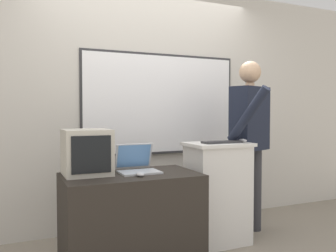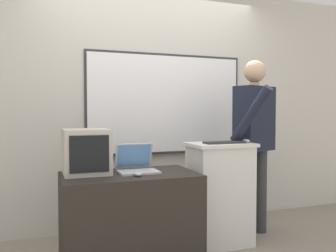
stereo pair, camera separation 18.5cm
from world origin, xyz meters
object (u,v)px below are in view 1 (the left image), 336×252
object	(u,v)px
person_presenter	(250,134)
computer_mouse_by_keyboard	(243,141)
wireless_keyboard	(222,142)
lectern_podium	(218,193)
side_desk	(131,220)
computer_mouse_by_laptop	(140,174)
laptop	(137,164)
crt_monitor	(87,152)

from	to	relation	value
person_presenter	computer_mouse_by_keyboard	xyz separation A→B (m)	(-0.20, -0.16, -0.05)
wireless_keyboard	computer_mouse_by_keyboard	bearing A→B (deg)	-1.23
lectern_podium	computer_mouse_by_keyboard	xyz separation A→B (m)	(0.24, -0.06, 0.49)
lectern_podium	person_presenter	size ratio (longest dim) A/B	0.54
side_desk	computer_mouse_by_laptop	distance (m)	0.41
lectern_podium	side_desk	bearing A→B (deg)	-171.10
side_desk	laptop	bearing A→B (deg)	45.19
side_desk	wireless_keyboard	distance (m)	1.08
computer_mouse_by_laptop	computer_mouse_by_keyboard	bearing A→B (deg)	11.04
computer_mouse_by_laptop	computer_mouse_by_keyboard	world-z (taller)	computer_mouse_by_keyboard
computer_mouse_by_keyboard	crt_monitor	xyz separation A→B (m)	(-1.46, 0.03, -0.05)
lectern_podium	wireless_keyboard	size ratio (longest dim) A/B	2.49
side_desk	computer_mouse_by_keyboard	distance (m)	1.29
laptop	person_presenter	bearing A→B (deg)	7.62
person_presenter	laptop	distance (m)	1.29
person_presenter	computer_mouse_by_laptop	size ratio (longest dim) A/B	17.46
side_desk	laptop	size ratio (longest dim) A/B	3.34
lectern_podium	computer_mouse_by_laptop	bearing A→B (deg)	-162.45
lectern_podium	person_presenter	world-z (taller)	person_presenter
laptop	computer_mouse_by_keyboard	bearing A→B (deg)	0.36
side_desk	computer_mouse_by_keyboard	world-z (taller)	computer_mouse_by_keyboard
side_desk	person_presenter	world-z (taller)	person_presenter
person_presenter	computer_mouse_by_laptop	bearing A→B (deg)	175.34
lectern_podium	crt_monitor	distance (m)	1.30
computer_mouse_by_laptop	person_presenter	bearing A→B (deg)	16.10
lectern_podium	laptop	xyz separation A→B (m)	(-0.82, -0.06, 0.32)
person_presenter	computer_mouse_by_keyboard	world-z (taller)	person_presenter
wireless_keyboard	computer_mouse_by_laptop	distance (m)	0.93
lectern_podium	computer_mouse_by_laptop	world-z (taller)	lectern_podium
computer_mouse_by_laptop	crt_monitor	xyz separation A→B (m)	(-0.36, 0.24, 0.16)
side_desk	crt_monitor	xyz separation A→B (m)	(-0.33, 0.11, 0.55)
person_presenter	crt_monitor	world-z (taller)	person_presenter
wireless_keyboard	computer_mouse_by_keyboard	xyz separation A→B (m)	(0.23, -0.00, 0.01)
person_presenter	crt_monitor	size ratio (longest dim) A/B	4.85
laptop	wireless_keyboard	bearing A→B (deg)	0.79
computer_mouse_by_laptop	computer_mouse_by_keyboard	distance (m)	1.15
person_presenter	computer_mouse_by_keyboard	size ratio (longest dim) A/B	17.46
laptop	crt_monitor	size ratio (longest dim) A/B	0.89
laptop	computer_mouse_by_keyboard	size ratio (longest dim) A/B	3.22
laptop	computer_mouse_by_keyboard	world-z (taller)	computer_mouse_by_keyboard
lectern_podium	side_desk	size ratio (longest dim) A/B	0.88
person_presenter	laptop	bearing A→B (deg)	166.85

